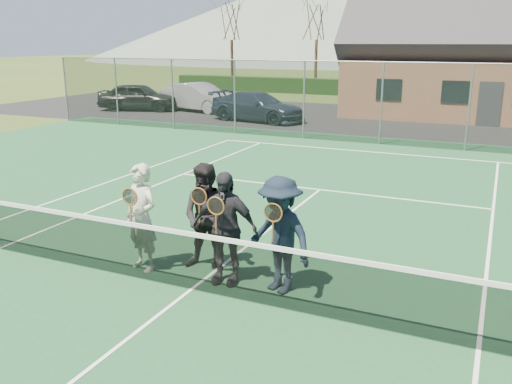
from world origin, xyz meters
TOP-DOWN VIEW (x-y plane):
  - ground at (0.00, 20.00)m, footprint 220.00×220.00m
  - court_surface at (0.00, 0.00)m, footprint 30.00×30.00m
  - tarmac_carpark at (-4.00, 20.00)m, footprint 40.00×12.00m
  - hedge_row at (0.00, 32.00)m, footprint 40.00×1.20m
  - hill_west at (-25.00, 95.00)m, footprint 110.00×110.00m
  - car_a at (-14.42, 18.42)m, footprint 4.76×3.01m
  - car_b at (-11.14, 19.41)m, footprint 4.91×2.65m
  - car_c at (-6.67, 17.29)m, footprint 5.05×2.74m
  - court_markings at (0.00, 0.00)m, footprint 11.03×23.83m
  - tennis_net at (0.00, 0.00)m, footprint 11.68×0.08m
  - perimeter_fence at (0.00, 13.50)m, footprint 30.07×0.07m
  - clubhouse at (4.00, 24.00)m, footprint 15.60×8.20m
  - tree_a at (-16.00, 33.00)m, footprint 3.20×3.20m
  - tree_b at (-9.00, 33.00)m, footprint 3.20×3.20m
  - tree_c at (2.00, 33.00)m, footprint 3.20×3.20m
  - player_a at (-1.13, 0.37)m, footprint 0.75×0.60m
  - player_b at (-0.16, 0.84)m, footprint 0.98×0.82m
  - player_c at (0.33, 0.49)m, footprint 1.09×0.55m
  - player_d at (1.23, 0.54)m, footprint 1.33×1.04m

SIDE VIEW (x-z plane):
  - ground at x=0.00m, z-range 0.00..0.00m
  - tarmac_carpark at x=-4.00m, z-range 0.00..0.01m
  - court_surface at x=0.00m, z-range 0.00..0.02m
  - court_markings at x=0.00m, z-range 0.02..0.03m
  - tennis_net at x=0.00m, z-range -0.01..1.09m
  - hedge_row at x=0.00m, z-range 0.00..1.10m
  - car_c at x=-6.67m, z-range 0.00..1.39m
  - car_a at x=-14.42m, z-range 0.00..1.51m
  - car_b at x=-11.14m, z-range 0.00..1.53m
  - player_d at x=1.23m, z-range 0.02..1.82m
  - player_b at x=-0.16m, z-range 0.02..1.82m
  - player_c at x=0.33m, z-range 0.02..1.82m
  - player_a at x=-1.13m, z-range 0.02..1.82m
  - perimeter_fence at x=0.00m, z-range 0.01..3.03m
  - clubhouse at x=4.00m, z-range 0.14..7.84m
  - tree_a at x=-16.00m, z-range 1.91..9.68m
  - tree_b at x=-9.00m, z-range 1.91..9.68m
  - tree_c at x=2.00m, z-range 1.91..9.68m
  - hill_west at x=-25.00m, z-range 0.00..18.00m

